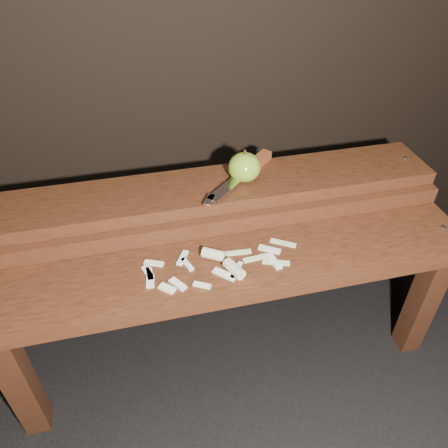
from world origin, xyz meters
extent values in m
plane|color=black|center=(0.00, 0.00, 0.00)|extent=(60.00, 60.00, 0.00)
cube|color=black|center=(-0.54, -0.10, 0.19)|extent=(0.06, 0.06, 0.38)
cube|color=black|center=(0.54, -0.10, 0.19)|extent=(0.06, 0.06, 0.38)
cube|color=#3E1D0E|center=(0.00, -0.05, 0.40)|extent=(1.20, 0.20, 0.04)
cylinder|color=slate|center=(0.56, -0.05, 0.42)|extent=(0.01, 0.01, 0.00)
cube|color=black|center=(-0.54, 0.20, 0.23)|extent=(0.06, 0.06, 0.46)
cube|color=black|center=(0.54, 0.20, 0.23)|extent=(0.06, 0.06, 0.46)
cube|color=#3E1D0E|center=(0.00, 0.07, 0.44)|extent=(1.20, 0.02, 0.05)
cube|color=#3E1D0E|center=(0.00, 0.17, 0.48)|extent=(1.20, 0.18, 0.04)
cylinder|color=slate|center=(0.56, 0.17, 0.50)|extent=(0.01, 0.01, 0.00)
ellipsoid|color=olive|center=(0.08, 0.17, 0.54)|extent=(0.09, 0.09, 0.08)
cylinder|color=#382314|center=(0.08, 0.17, 0.58)|extent=(0.01, 0.01, 0.01)
cube|color=brown|center=(0.13, 0.23, 0.51)|extent=(0.11, 0.10, 0.02)
cube|color=silver|center=(0.08, 0.18, 0.51)|extent=(0.04, 0.04, 0.03)
cube|color=silver|center=(0.02, 0.13, 0.51)|extent=(0.12, 0.11, 0.00)
cube|color=silver|center=(-0.03, 0.09, 0.51)|extent=(0.04, 0.05, 0.00)
cube|color=beige|center=(0.09, -0.07, 0.42)|extent=(0.03, 0.06, 0.01)
cube|color=beige|center=(-0.12, -0.01, 0.42)|extent=(0.04, 0.05, 0.01)
cube|color=beige|center=(-0.20, -0.05, 0.42)|extent=(0.02, 0.04, 0.01)
cube|color=beige|center=(-0.19, -0.01, 0.42)|extent=(0.05, 0.03, 0.01)
cube|color=beige|center=(-0.11, -0.03, 0.42)|extent=(0.03, 0.05, 0.01)
cube|color=beige|center=(-0.03, -0.09, 0.42)|extent=(0.05, 0.05, 0.01)
cube|color=beige|center=(-0.14, -0.09, 0.42)|extent=(0.04, 0.05, 0.01)
cube|color=beige|center=(0.00, -0.08, 0.42)|extent=(0.04, 0.05, 0.01)
cube|color=beige|center=(-0.17, -0.10, 0.42)|extent=(0.04, 0.04, 0.01)
cube|color=beige|center=(-0.09, -0.11, 0.42)|extent=(0.04, 0.03, 0.01)
cube|color=beige|center=(-0.20, -0.07, 0.42)|extent=(0.02, 0.04, 0.01)
cube|color=beige|center=(0.09, -0.03, 0.42)|extent=(0.05, 0.04, 0.01)
cube|color=beige|center=(-0.20, -0.04, 0.42)|extent=(0.03, 0.04, 0.01)
cylinder|color=#C9BB8C|center=(-0.01, -0.08, 0.43)|extent=(0.05, 0.06, 0.03)
cylinder|color=#C9BB8C|center=(-0.05, -0.03, 0.43)|extent=(0.06, 0.05, 0.03)
cube|color=#BCC988|center=(0.13, -0.01, 0.42)|extent=(0.06, 0.05, 0.00)
cube|color=#BCC988|center=(0.02, -0.02, 0.42)|extent=(0.07, 0.02, 0.00)
cube|color=#BCC988|center=(0.05, -0.05, 0.42)|extent=(0.07, 0.02, 0.00)
cube|color=#BCC988|center=(0.09, -0.07, 0.42)|extent=(0.07, 0.04, 0.00)
camera|label=1|loc=(-0.20, -0.77, 1.14)|focal=35.00mm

